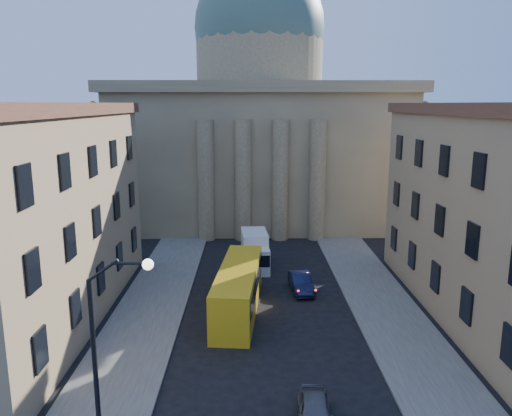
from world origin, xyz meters
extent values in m
cube|color=#54524D|center=(-8.50, 18.00, 0.07)|extent=(5.00, 60.00, 0.15)
cube|color=#54524D|center=(8.50, 18.00, 0.07)|extent=(5.00, 60.00, 0.15)
cube|color=#756548|center=(0.00, 56.00, 8.00)|extent=(34.00, 26.00, 16.00)
cube|color=#756548|center=(0.00, 56.00, 16.40)|extent=(35.50, 27.50, 1.20)
cylinder|color=#756548|center=(0.00, 56.00, 20.00)|extent=(16.00, 16.00, 8.00)
sphere|color=#4E6A5D|center=(0.00, 56.00, 24.00)|extent=(16.40, 16.40, 16.40)
cube|color=#756548|center=(-21.00, 54.00, 5.50)|extent=(13.00, 13.00, 11.00)
cone|color=#4F3222|center=(-21.00, 54.00, 13.00)|extent=(26.02, 26.02, 4.00)
cube|color=#756548|center=(21.00, 54.00, 5.50)|extent=(13.00, 13.00, 11.00)
cone|color=#4F3222|center=(21.00, 54.00, 13.00)|extent=(26.02, 26.02, 4.00)
cylinder|color=#756548|center=(-6.00, 42.80, 6.50)|extent=(1.80, 1.80, 13.00)
cylinder|color=#756548|center=(-2.00, 42.80, 6.50)|extent=(1.80, 1.80, 13.00)
cylinder|color=#756548|center=(2.00, 42.80, 6.50)|extent=(1.80, 1.80, 13.00)
cylinder|color=#756548|center=(6.00, 42.80, 6.50)|extent=(1.80, 1.80, 13.00)
cube|color=#9A7D5A|center=(-17.00, 22.00, 7.00)|extent=(11.00, 26.00, 14.00)
cube|color=#4F3222|center=(-17.00, 22.00, 14.30)|extent=(11.60, 26.60, 0.80)
cylinder|color=black|center=(-7.50, 8.00, 4.00)|extent=(0.20, 0.20, 8.00)
cylinder|color=black|center=(-6.95, 8.00, 8.35)|extent=(1.30, 0.12, 0.96)
cylinder|color=black|center=(-5.95, 8.00, 8.65)|extent=(1.30, 0.12, 0.12)
sphere|color=white|center=(-5.20, 8.00, 8.60)|extent=(0.44, 0.44, 0.44)
imported|color=#4F5055|center=(1.69, 10.21, 0.68)|extent=(1.86, 4.06, 1.35)
imported|color=black|center=(2.77, 27.17, 0.72)|extent=(1.85, 4.47, 1.44)
cube|color=gold|center=(-2.11, 23.45, 1.61)|extent=(3.59, 11.63, 3.22)
cube|color=black|center=(-2.11, 23.45, 2.13)|extent=(3.60, 11.01, 1.14)
cylinder|color=black|center=(-3.51, 19.40, 0.52)|extent=(0.40, 1.06, 1.04)
cylinder|color=black|center=(-1.44, 19.21, 0.52)|extent=(0.40, 1.06, 1.04)
cylinder|color=black|center=(-2.78, 27.69, 0.52)|extent=(0.40, 1.06, 1.04)
cylinder|color=black|center=(-0.71, 27.50, 0.52)|extent=(0.40, 1.06, 1.04)
cube|color=silver|center=(-0.68, 31.52, 1.13)|extent=(2.33, 2.41, 2.27)
cube|color=black|center=(-0.60, 30.44, 1.42)|extent=(2.08, 0.26, 1.04)
cube|color=silver|center=(-0.86, 34.07, 1.65)|extent=(2.54, 4.12, 2.93)
cylinder|color=black|center=(-1.60, 31.08, 0.43)|extent=(0.32, 0.87, 0.85)
cylinder|color=black|center=(0.29, 31.21, 0.43)|extent=(0.32, 0.87, 0.85)
cylinder|color=black|center=(-1.86, 34.85, 0.43)|extent=(0.32, 0.87, 0.85)
cylinder|color=black|center=(0.02, 34.98, 0.43)|extent=(0.32, 0.87, 0.85)
camera|label=1|loc=(-1.29, -10.29, 14.63)|focal=35.00mm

